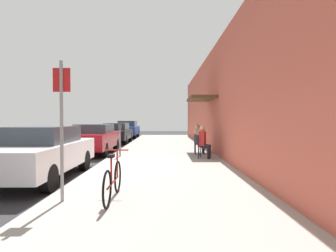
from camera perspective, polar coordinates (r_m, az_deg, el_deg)
The scene contains 15 objects.
ground_plane at distance 9.54m, azimuth -14.74°, elevation -8.59°, with size 60.00×60.00×0.00m, color #2D2D30.
sidewalk_slab at distance 11.22m, azimuth -0.87°, elevation -6.74°, with size 4.50×32.00×0.12m, color #9E9B93.
building_facade at distance 11.39m, azimuth 11.32°, elevation 5.49°, with size 1.40×32.00×4.93m.
parked_car_0 at distance 8.37m, azimuth -24.70°, elevation -4.86°, with size 1.80×4.40×1.45m.
parked_car_1 at distance 13.73m, azimuth -14.95°, elevation -2.43°, with size 1.80×4.40×1.41m.
parked_car_2 at distance 19.58m, azimuth -10.57°, elevation -1.35°, with size 1.80×4.40×1.39m.
parked_car_3 at distance 25.13m, azimuth -8.34°, elevation -0.62°, with size 1.80×4.40×1.51m.
parking_meter at distance 11.50m, azimuth -9.87°, elevation -2.42°, with size 0.12×0.10×1.32m.
street_sign at distance 5.47m, azimuth -21.05°, elevation 1.26°, with size 0.32×0.06×2.60m.
bicycle_0 at distance 5.44m, azimuth -11.27°, elevation -10.98°, with size 0.46×1.71×0.90m.
cafe_chair_0 at distance 10.94m, azimuth 7.08°, elevation -3.98°, with size 0.56×0.56×0.87m.
seated_patron_0 at distance 10.92m, azimuth 7.40°, elevation -2.98°, with size 0.51×0.47×1.29m.
cafe_chair_1 at distance 11.78m, azimuth 6.53°, elevation -3.60°, with size 0.54×0.54×0.87m.
cafe_chair_2 at distance 12.56m, azimuth 6.07°, elevation -3.29°, with size 0.45×0.45×0.87m.
seated_patron_2 at distance 12.55m, azimuth 6.35°, elevation -2.41°, with size 0.43×0.37×1.29m.
Camera 1 is at (2.32, -9.11, 1.64)m, focal length 29.60 mm.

